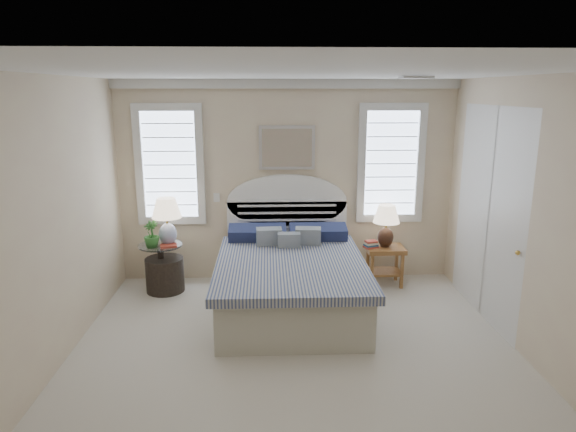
# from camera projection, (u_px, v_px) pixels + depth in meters

# --- Properties ---
(floor) EXTENTS (4.50, 5.00, 0.01)m
(floor) POSITION_uv_depth(u_px,v_px,m) (297.00, 370.00, 4.82)
(floor) COLOR beige
(floor) RESTS_ON ground
(ceiling) EXTENTS (4.50, 5.00, 0.01)m
(ceiling) POSITION_uv_depth(u_px,v_px,m) (298.00, 72.00, 4.17)
(ceiling) COLOR white
(ceiling) RESTS_ON wall_back
(wall_back) EXTENTS (4.50, 0.02, 2.70)m
(wall_back) POSITION_uv_depth(u_px,v_px,m) (287.00, 182.00, 6.92)
(wall_back) COLOR beige
(wall_back) RESTS_ON floor
(wall_left) EXTENTS (0.02, 5.00, 2.70)m
(wall_left) POSITION_uv_depth(u_px,v_px,m) (37.00, 235.00, 4.41)
(wall_left) COLOR beige
(wall_left) RESTS_ON floor
(wall_right) EXTENTS (0.02, 5.00, 2.70)m
(wall_right) POSITION_uv_depth(u_px,v_px,m) (549.00, 229.00, 4.58)
(wall_right) COLOR beige
(wall_right) RESTS_ON floor
(crown_molding) EXTENTS (4.50, 0.08, 0.12)m
(crown_molding) POSITION_uv_depth(u_px,v_px,m) (287.00, 84.00, 6.58)
(crown_molding) COLOR silver
(crown_molding) RESTS_ON wall_back
(hvac_vent) EXTENTS (0.30, 0.20, 0.02)m
(hvac_vent) POSITION_uv_depth(u_px,v_px,m) (416.00, 77.00, 5.00)
(hvac_vent) COLOR #B2B2B2
(hvac_vent) RESTS_ON ceiling
(switch_plate) EXTENTS (0.08, 0.01, 0.12)m
(switch_plate) POSITION_uv_depth(u_px,v_px,m) (217.00, 198.00, 6.92)
(switch_plate) COLOR silver
(switch_plate) RESTS_ON wall_back
(window_left) EXTENTS (0.90, 0.06, 1.60)m
(window_left) POSITION_uv_depth(u_px,v_px,m) (170.00, 165.00, 6.78)
(window_left) COLOR #C9DEFF
(window_left) RESTS_ON wall_back
(window_right) EXTENTS (0.90, 0.06, 1.60)m
(window_right) POSITION_uv_depth(u_px,v_px,m) (391.00, 163.00, 6.90)
(window_right) COLOR #C9DEFF
(window_right) RESTS_ON wall_back
(painting) EXTENTS (0.74, 0.04, 0.58)m
(painting) POSITION_uv_depth(u_px,v_px,m) (287.00, 148.00, 6.77)
(painting) COLOR silver
(painting) RESTS_ON wall_back
(closet_door) EXTENTS (0.02, 1.80, 2.40)m
(closet_door) POSITION_uv_depth(u_px,v_px,m) (488.00, 214.00, 5.78)
(closet_door) COLOR silver
(closet_door) RESTS_ON floor
(bed) EXTENTS (1.72, 2.28, 1.47)m
(bed) POSITION_uv_depth(u_px,v_px,m) (290.00, 277.00, 6.14)
(bed) COLOR #BAB8A3
(bed) RESTS_ON floor
(side_table_left) EXTENTS (0.56, 0.56, 0.63)m
(side_table_left) POSITION_uv_depth(u_px,v_px,m) (161.00, 262.00, 6.65)
(side_table_left) COLOR black
(side_table_left) RESTS_ON floor
(nightstand_right) EXTENTS (0.50, 0.40, 0.53)m
(nightstand_right) POSITION_uv_depth(u_px,v_px,m) (385.00, 257.00, 6.86)
(nightstand_right) COLOR #996132
(nightstand_right) RESTS_ON floor
(floor_pot) EXTENTS (0.53, 0.53, 0.45)m
(floor_pot) POSITION_uv_depth(u_px,v_px,m) (165.00, 275.00, 6.68)
(floor_pot) COLOR black
(floor_pot) RESTS_ON floor
(lamp_left) EXTENTS (0.49, 0.49, 0.61)m
(lamp_left) POSITION_uv_depth(u_px,v_px,m) (167.00, 216.00, 6.52)
(lamp_left) COLOR silver
(lamp_left) RESTS_ON side_table_left
(lamp_right) EXTENTS (0.43, 0.43, 0.57)m
(lamp_right) POSITION_uv_depth(u_px,v_px,m) (386.00, 221.00, 6.77)
(lamp_right) COLOR black
(lamp_right) RESTS_ON nightstand_right
(potted_plant) EXTENTS (0.25, 0.25, 0.34)m
(potted_plant) POSITION_uv_depth(u_px,v_px,m) (151.00, 234.00, 6.44)
(potted_plant) COLOR #337830
(potted_plant) RESTS_ON side_table_left
(books_left) EXTENTS (0.23, 0.19, 0.03)m
(books_left) POSITION_uv_depth(u_px,v_px,m) (169.00, 246.00, 6.49)
(books_left) COLOR #A33728
(books_left) RESTS_ON side_table_left
(books_right) EXTENTS (0.21, 0.18, 0.10)m
(books_right) POSITION_uv_depth(u_px,v_px,m) (371.00, 245.00, 6.78)
(books_right) COLOR #A33728
(books_right) RESTS_ON nightstand_right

